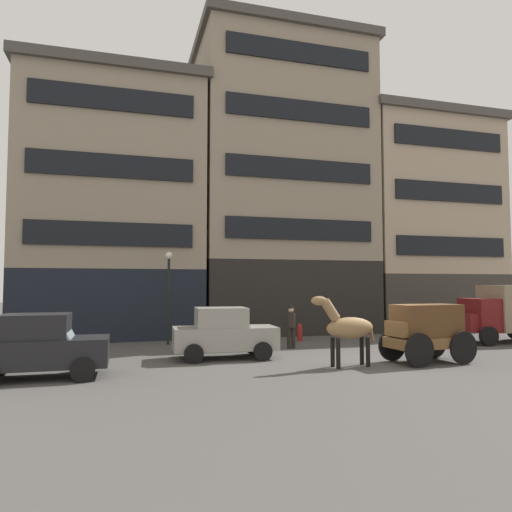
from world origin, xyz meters
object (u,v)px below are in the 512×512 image
object	(u,v)px
delivery_truck_near	(505,311)
sedan_dark	(39,346)
draft_horse	(347,327)
fire_hydrant_curbside	(300,332)
cargo_wagon	(425,329)
sedan_light	(224,333)
pedestrian_officer	(291,325)
streetlamp_curbside	(169,284)

from	to	relation	value
delivery_truck_near	sedan_dark	xyz separation A→B (m)	(-19.23, -3.04, -0.51)
draft_horse	fire_hydrant_curbside	bearing A→B (deg)	81.99
sedan_dark	cargo_wagon	bearing A→B (deg)	-3.23
sedan_light	pedestrian_officer	distance (m)	3.68
cargo_wagon	sedan_light	distance (m)	7.02
draft_horse	fire_hydrant_curbside	xyz separation A→B (m)	(0.94, 6.70, -0.84)
pedestrian_officer	fire_hydrant_curbside	bearing A→B (deg)	60.52
delivery_truck_near	sedan_dark	bearing A→B (deg)	-171.02
pedestrian_officer	sedan_dark	bearing A→B (deg)	-156.93
cargo_wagon	sedan_dark	xyz separation A→B (m)	(-12.25, 0.69, -0.23)
sedan_dark	pedestrian_officer	distance (m)	9.81
sedan_light	fire_hydrant_curbside	xyz separation A→B (m)	(4.45, 3.95, -0.49)
sedan_light	cargo_wagon	bearing A→B (deg)	-23.10
delivery_truck_near	sedan_light	world-z (taller)	delivery_truck_near
draft_horse	streetlamp_curbside	world-z (taller)	streetlamp_curbside
sedan_dark	sedan_light	xyz separation A→B (m)	(5.80, 2.06, 0.00)
cargo_wagon	fire_hydrant_curbside	xyz separation A→B (m)	(-2.01, 6.70, -0.72)
cargo_wagon	draft_horse	world-z (taller)	draft_horse
cargo_wagon	draft_horse	size ratio (longest dim) A/B	1.28
sedan_dark	sedan_light	size ratio (longest dim) A/B	0.98
sedan_dark	streetlamp_curbside	size ratio (longest dim) A/B	0.90
pedestrian_officer	streetlamp_curbside	world-z (taller)	streetlamp_curbside
streetlamp_curbside	delivery_truck_near	bearing A→B (deg)	-12.93
delivery_truck_near	fire_hydrant_curbside	distance (m)	9.52
delivery_truck_near	pedestrian_officer	size ratio (longest dim) A/B	2.48
delivery_truck_near	streetlamp_curbside	bearing A→B (deg)	167.07
draft_horse	sedan_light	size ratio (longest dim) A/B	0.62
cargo_wagon	sedan_light	xyz separation A→B (m)	(-6.46, 2.75, -0.23)
cargo_wagon	delivery_truck_near	bearing A→B (deg)	28.12
delivery_truck_near	sedan_light	bearing A→B (deg)	-175.85
sedan_light	streetlamp_curbside	bearing A→B (deg)	109.85
draft_horse	sedan_light	distance (m)	4.47
draft_horse	sedan_dark	size ratio (longest dim) A/B	0.63
sedan_dark	streetlamp_curbside	bearing A→B (deg)	57.09
pedestrian_officer	draft_horse	bearing A→B (deg)	-86.46
draft_horse	delivery_truck_near	world-z (taller)	delivery_truck_near
streetlamp_curbside	pedestrian_officer	bearing A→B (deg)	-28.76
delivery_truck_near	streetlamp_curbside	size ratio (longest dim) A/B	1.08
cargo_wagon	sedan_light	bearing A→B (deg)	156.90
draft_horse	delivery_truck_near	bearing A→B (deg)	20.60
fire_hydrant_curbside	pedestrian_officer	bearing A→B (deg)	-119.48
draft_horse	sedan_dark	world-z (taller)	draft_horse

